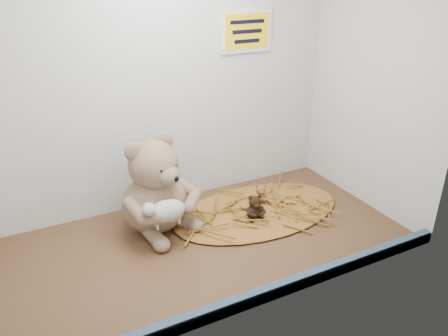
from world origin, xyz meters
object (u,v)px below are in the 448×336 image
toy_lamb (167,211)px  mini_teddy_brown (255,206)px  main_teddy (154,185)px  mini_teddy_tan (261,193)px

toy_lamb → mini_teddy_brown: 30.23cm
toy_lamb → mini_teddy_brown: (29.50, 1.06, -6.51)cm
main_teddy → toy_lamb: main_teddy is taller
main_teddy → toy_lamb: size_ratio=2.13×
toy_lamb → mini_teddy_brown: toy_lamb is taller
main_teddy → mini_teddy_brown: size_ratio=3.78×
main_teddy → mini_teddy_tan: main_teddy is taller
mini_teddy_tan → mini_teddy_brown: (-6.95, -7.82, 0.61)cm
mini_teddy_tan → toy_lamb: bearing=-146.5°
main_teddy → mini_teddy_brown: bearing=-39.8°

